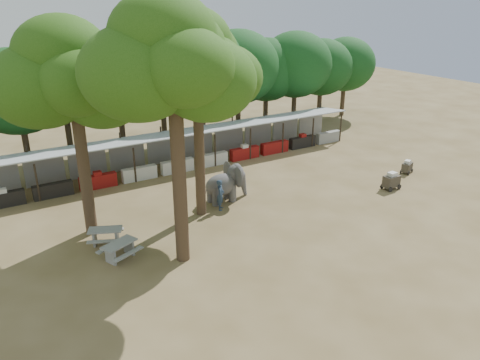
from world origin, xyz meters
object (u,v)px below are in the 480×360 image
yard_tree_back (192,62)px  picnic_table_near (120,248)px  handler (220,195)px  yard_tree_left (68,76)px  yard_tree_center (168,62)px  elephant (226,183)px  picnic_table_far (106,234)px  cart_back (407,167)px  cart_front (391,181)px

yard_tree_back → picnic_table_near: size_ratio=5.33×
yard_tree_back → picnic_table_near: yard_tree_back is taller
handler → yard_tree_left: bearing=114.3°
handler → picnic_table_near: bearing=143.2°
yard_tree_left → yard_tree_center: bearing=-59.0°
elephant → picnic_table_far: elephant is taller
picnic_table_near → yard_tree_back: bearing=3.0°
elephant → yard_tree_back: bearing=-163.9°
handler → yard_tree_back: bearing=112.5°
handler → picnic_table_near: size_ratio=0.87×
picnic_table_near → picnic_table_far: picnic_table_near is taller
yard_tree_left → picnic_table_near: (0.57, -3.63, -7.65)m
yard_tree_left → cart_back: size_ratio=9.80×
picnic_table_near → cart_front: (17.75, -0.66, 0.01)m
yard_tree_back → cart_front: 15.04m
yard_tree_back → picnic_table_far: yard_tree_back is taller
yard_tree_center → cart_front: (15.32, 0.71, -8.65)m
yard_tree_back → picnic_table_near: (-5.43, -2.63, -7.99)m
yard_tree_back → handler: yard_tree_back is taller
picnic_table_far → cart_back: (21.13, -0.99, -0.08)m
elephant → handler: bearing=-135.2°
handler → cart_back: handler is taller
elephant → cart_front: elephant is taller
picnic_table_far → cart_front: bearing=16.2°
elephant → picnic_table_near: bearing=-157.7°
yard_tree_center → handler: bearing=40.5°
yard_tree_left → picnic_table_near: size_ratio=5.17×
elephant → cart_back: (13.22, -2.55, -0.65)m
picnic_table_far → cart_back: 21.15m
cart_front → yard_tree_back: bearing=163.0°
yard_tree_back → handler: bearing=-11.6°
elephant → picnic_table_far: bearing=-169.8°
elephant → cart_front: 10.79m
handler → cart_back: bearing=-62.1°
yard_tree_left → yard_tree_center: (3.00, -5.00, 1.01)m
yard_tree_center → cart_front: 17.61m
yard_tree_back → cart_back: yard_tree_back is taller
yard_tree_left → yard_tree_back: size_ratio=0.97×
yard_tree_back → cart_back: size_ratio=10.10×
yard_tree_center → picnic_table_near: yard_tree_center is taller
picnic_table_far → elephant: bearing=35.1°
elephant → cart_back: elephant is taller
yard_tree_center → cart_back: (18.54, 2.17, -8.74)m
handler → picnic_table_far: bearing=128.8°
yard_tree_left → cart_front: bearing=-13.2°
yard_tree_left → handler: bearing=-9.9°
yard_tree_center → picnic_table_near: 9.10m
picnic_table_far → cart_front: (17.91, -2.44, 0.02)m
yard_tree_center → yard_tree_back: size_ratio=1.06×
yard_tree_back → cart_front: bearing=-14.9°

